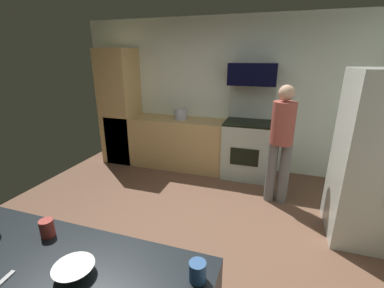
{
  "coord_description": "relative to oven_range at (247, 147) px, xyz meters",
  "views": [
    {
      "loc": [
        0.9,
        -2.25,
        1.95
      ],
      "look_at": [
        0.07,
        0.3,
        1.05
      ],
      "focal_mm": 24.3,
      "sensor_mm": 36.0,
      "label": 1
    }
  ],
  "objects": [
    {
      "name": "mug_coffee",
      "position": [
        0.11,
        -3.26,
        0.44
      ],
      "size": [
        0.09,
        0.09,
        0.1
      ],
      "primitive_type": "cylinder",
      "color": "#2B5289",
      "rests_on": "counter_island"
    },
    {
      "name": "person_cook",
      "position": [
        0.51,
        -0.74,
        0.4
      ],
      "size": [
        0.31,
        0.3,
        1.63
      ],
      "color": "slate",
      "rests_on": "ground"
    },
    {
      "name": "refrigerator",
      "position": [
        1.52,
        -1.22,
        0.41
      ],
      "size": [
        0.86,
        0.79,
        1.85
      ],
      "color": "beige",
      "rests_on": "ground"
    },
    {
      "name": "ground_plane",
      "position": [
        -0.51,
        -1.97,
        -0.53
      ],
      "size": [
        5.2,
        4.8,
        0.02
      ],
      "primitive_type": "cube",
      "color": "brown"
    },
    {
      "name": "oven_range",
      "position": [
        0.0,
        0.0,
        0.0
      ],
      "size": [
        0.76,
        0.65,
        1.52
      ],
      "color": "#B4C2B5",
      "rests_on": "ground"
    },
    {
      "name": "cabinet_column",
      "position": [
        -2.41,
        0.01,
        0.53
      ],
      "size": [
        0.6,
        0.6,
        2.1
      ],
      "primitive_type": "cube",
      "color": "tan",
      "rests_on": "ground"
    },
    {
      "name": "microwave",
      "position": [
        0.0,
        0.09,
        1.18
      ],
      "size": [
        0.74,
        0.38,
        0.34
      ],
      "primitive_type": "cube",
      "color": "black",
      "rests_on": "oven_range"
    },
    {
      "name": "mug_tea",
      "position": [
        -0.87,
        -3.22,
        0.44
      ],
      "size": [
        0.08,
        0.08,
        0.11
      ],
      "primitive_type": "cylinder",
      "color": "maroon",
      "rests_on": "counter_island"
    },
    {
      "name": "lower_cabinet_run",
      "position": [
        -1.41,
        0.01,
        -0.07
      ],
      "size": [
        2.4,
        0.6,
        0.9
      ],
      "primitive_type": "cube",
      "color": "tan",
      "rests_on": "ground"
    },
    {
      "name": "stock_pot",
      "position": [
        -1.19,
        0.01,
        0.48
      ],
      "size": [
        0.23,
        0.23,
        0.19
      ],
      "primitive_type": "cylinder",
      "color": "#AFB1C0",
      "rests_on": "lower_cabinet_run"
    },
    {
      "name": "mixing_bowl_large",
      "position": [
        -0.49,
        -3.42,
        0.41
      ],
      "size": [
        0.21,
        0.21,
        0.06
      ],
      "primitive_type": "cone",
      "rotation": [
        3.14,
        0.0,
        0.0
      ],
      "color": "white",
      "rests_on": "counter_island"
    },
    {
      "name": "wall_back",
      "position": [
        -0.51,
        0.37,
        0.78
      ],
      "size": [
        5.2,
        0.12,
        2.6
      ],
      "primitive_type": "cube",
      "color": "silver",
      "rests_on": "ground"
    }
  ]
}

